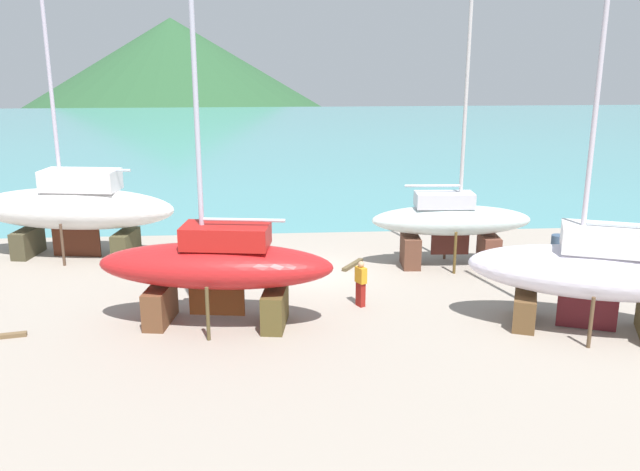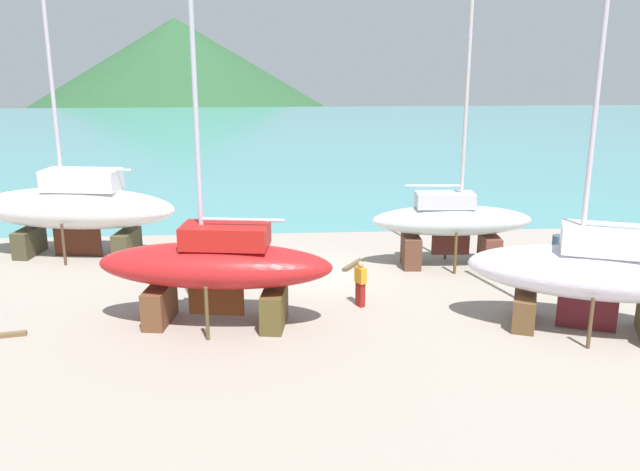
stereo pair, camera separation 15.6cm
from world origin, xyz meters
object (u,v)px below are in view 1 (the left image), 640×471
(sailboat_mid_port, at_px, (592,272))
(sailboat_large_starboard, at_px, (451,221))
(sailboat_small_center, at_px, (74,207))
(sailboat_far_slipway, at_px, (216,266))
(worker, at_px, (361,283))
(barrel_blue_faded, at_px, (596,255))
(barrel_rust_far, at_px, (558,245))

(sailboat_mid_port, bearing_deg, sailboat_large_starboard, -47.20)
(sailboat_small_center, bearing_deg, sailboat_far_slipway, 138.49)
(sailboat_far_slipway, xyz_separation_m, sailboat_small_center, (-6.72, 8.13, 0.20))
(worker, relative_size, barrel_blue_faded, 1.76)
(barrel_blue_faded, bearing_deg, sailboat_small_center, 173.62)
(sailboat_small_center, bearing_deg, sailboat_large_starboard, -179.95)
(sailboat_large_starboard, distance_m, barrel_blue_faded, 6.59)
(sailboat_far_slipway, height_order, sailboat_large_starboard, sailboat_large_starboard)
(sailboat_large_starboard, bearing_deg, sailboat_mid_port, -65.61)
(sailboat_far_slipway, height_order, sailboat_mid_port, sailboat_far_slipway)
(sailboat_small_center, xyz_separation_m, barrel_rust_far, (21.14, -1.36, -1.76))
(sailboat_large_starboard, xyz_separation_m, barrel_rust_far, (5.19, 1.12, -1.47))
(sailboat_small_center, relative_size, barrel_rust_far, 16.35)
(sailboat_small_center, distance_m, sailboat_mid_port, 20.99)
(sailboat_far_slipway, xyz_separation_m, sailboat_large_starboard, (9.22, 5.65, -0.09))
(sailboat_mid_port, relative_size, barrel_blue_faded, 12.90)
(sailboat_small_center, bearing_deg, worker, 158.50)
(sailboat_large_starboard, height_order, barrel_rust_far, sailboat_large_starboard)
(sailboat_small_center, bearing_deg, barrel_blue_faded, -177.47)
(barrel_rust_far, relative_size, barrel_blue_faded, 0.98)
(sailboat_mid_port, bearing_deg, sailboat_far_slipway, 14.75)
(sailboat_far_slipway, relative_size, barrel_blue_faded, 12.95)
(barrel_rust_far, bearing_deg, worker, -150.05)
(sailboat_far_slipway, height_order, barrel_blue_faded, sailboat_far_slipway)
(sailboat_small_center, distance_m, barrel_blue_faded, 22.56)
(sailboat_small_center, xyz_separation_m, sailboat_mid_port, (18.72, -9.48, -0.24))
(sailboat_mid_port, height_order, barrel_rust_far, sailboat_mid_port)
(sailboat_far_slipway, relative_size, worker, 7.34)
(sailboat_far_slipway, height_order, sailboat_small_center, sailboat_small_center)
(worker, relative_size, barrel_rust_far, 1.79)
(barrel_blue_faded, bearing_deg, sailboat_large_starboard, 179.87)
(sailboat_far_slipway, relative_size, sailboat_mid_port, 1.00)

